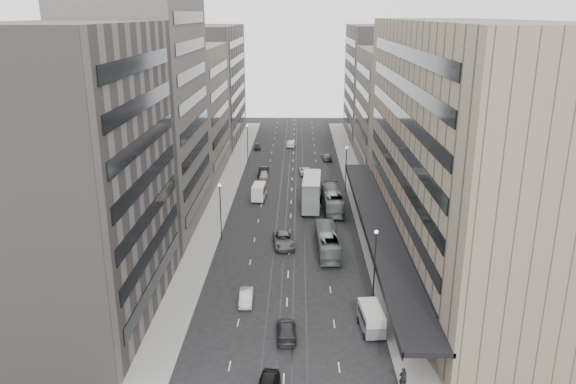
# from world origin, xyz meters

# --- Properties ---
(ground) EXTENTS (220.00, 220.00, 0.00)m
(ground) POSITION_xyz_m (0.00, 0.00, 0.00)
(ground) COLOR black
(ground) RESTS_ON ground
(sidewalk_right) EXTENTS (4.00, 125.00, 0.15)m
(sidewalk_right) POSITION_xyz_m (12.00, 37.50, 0.07)
(sidewalk_right) COLOR gray
(sidewalk_right) RESTS_ON ground
(sidewalk_left) EXTENTS (4.00, 125.00, 0.15)m
(sidewalk_left) POSITION_xyz_m (-12.00, 37.50, 0.07)
(sidewalk_left) COLOR gray
(sidewalk_left) RESTS_ON ground
(department_store) EXTENTS (19.20, 60.00, 30.00)m
(department_store) POSITION_xyz_m (21.45, 8.00, 14.95)
(department_store) COLOR #816E5E
(department_store) RESTS_ON ground
(building_right_mid) EXTENTS (15.00, 28.00, 24.00)m
(building_right_mid) POSITION_xyz_m (21.50, 52.00, 12.00)
(building_right_mid) COLOR #524D47
(building_right_mid) RESTS_ON ground
(building_right_far) EXTENTS (15.00, 32.00, 28.00)m
(building_right_far) POSITION_xyz_m (21.50, 82.00, 14.00)
(building_right_far) COLOR #615B57
(building_right_far) RESTS_ON ground
(building_left_a) EXTENTS (15.00, 28.00, 30.00)m
(building_left_a) POSITION_xyz_m (-21.50, -8.00, 15.00)
(building_left_a) COLOR #615B57
(building_left_a) RESTS_ON ground
(building_left_b) EXTENTS (15.00, 26.00, 34.00)m
(building_left_b) POSITION_xyz_m (-21.50, 19.00, 17.00)
(building_left_b) COLOR #524D47
(building_left_b) RESTS_ON ground
(building_left_c) EXTENTS (15.00, 28.00, 25.00)m
(building_left_c) POSITION_xyz_m (-21.50, 46.00, 12.50)
(building_left_c) COLOR gray
(building_left_c) RESTS_ON ground
(building_left_d) EXTENTS (15.00, 38.00, 28.00)m
(building_left_d) POSITION_xyz_m (-21.50, 79.00, 14.00)
(building_left_d) COLOR #615B57
(building_left_d) RESTS_ON ground
(lamp_right_near) EXTENTS (0.44, 0.44, 8.32)m
(lamp_right_near) POSITION_xyz_m (9.70, -5.00, 5.20)
(lamp_right_near) COLOR #262628
(lamp_right_near) RESTS_ON ground
(lamp_right_far) EXTENTS (0.44, 0.44, 8.32)m
(lamp_right_far) POSITION_xyz_m (9.70, 35.00, 5.20)
(lamp_right_far) COLOR #262628
(lamp_right_far) RESTS_ON ground
(lamp_left_near) EXTENTS (0.44, 0.44, 8.32)m
(lamp_left_near) POSITION_xyz_m (-9.70, 12.00, 5.20)
(lamp_left_near) COLOR #262628
(lamp_left_near) RESTS_ON ground
(lamp_left_far) EXTENTS (0.44, 0.44, 8.32)m
(lamp_left_far) POSITION_xyz_m (-9.70, 55.00, 5.20)
(lamp_left_far) COLOR #262628
(lamp_left_far) RESTS_ON ground
(bus_near) EXTENTS (3.13, 11.55, 3.19)m
(bus_near) POSITION_xyz_m (5.12, 8.01, 1.60)
(bus_near) COLOR slate
(bus_near) RESTS_ON ground
(bus_far) EXTENTS (3.28, 12.43, 3.44)m
(bus_far) POSITION_xyz_m (6.74, 25.16, 1.72)
(bus_far) COLOR gray
(bus_far) RESTS_ON ground
(double_decker) EXTENTS (3.50, 10.08, 5.44)m
(double_decker) POSITION_xyz_m (3.38, 25.49, 2.93)
(double_decker) COLOR slate
(double_decker) RESTS_ON ground
(vw_microbus) EXTENTS (2.52, 4.91, 2.56)m
(vw_microbus) POSITION_xyz_m (8.64, -11.71, 1.43)
(vw_microbus) COLOR slate
(vw_microbus) RESTS_ON ground
(panel_van) EXTENTS (2.46, 4.61, 2.83)m
(panel_van) POSITION_xyz_m (-5.58, 29.70, 1.56)
(panel_van) COLOR silver
(panel_van) RESTS_ON ground
(sedan_1) EXTENTS (1.58, 4.16, 1.35)m
(sedan_1) POSITION_xyz_m (-4.53, -6.23, 0.68)
(sedan_1) COLOR silver
(sedan_1) RESTS_ON ground
(sedan_2) EXTENTS (3.42, 6.38, 1.70)m
(sedan_2) POSITION_xyz_m (-0.78, 9.90, 0.85)
(sedan_2) COLOR #555557
(sedan_2) RESTS_ON ground
(sedan_3) EXTENTS (2.26, 5.03, 1.43)m
(sedan_3) POSITION_xyz_m (0.07, -13.00, 0.72)
(sedan_3) COLOR #252427
(sedan_3) RESTS_ON ground
(sedan_4) EXTENTS (1.88, 4.33, 1.45)m
(sedan_4) POSITION_xyz_m (-5.54, 43.06, 0.73)
(sedan_4) COLOR #B8B099
(sedan_4) RESTS_ON ground
(sedan_5) EXTENTS (2.01, 5.19, 1.68)m
(sedan_5) POSITION_xyz_m (-5.73, 44.94, 0.84)
(sedan_5) COLOR black
(sedan_5) RESTS_ON ground
(sedan_6) EXTENTS (2.67, 5.18, 1.40)m
(sedan_6) POSITION_xyz_m (2.55, 46.37, 0.70)
(sedan_6) COLOR silver
(sedan_6) RESTS_ON ground
(sedan_7) EXTENTS (2.41, 4.94, 1.38)m
(sedan_7) POSITION_xyz_m (7.37, 57.77, 0.69)
(sedan_7) COLOR #555557
(sedan_7) RESTS_ON ground
(sedan_8) EXTENTS (1.80, 4.02, 1.34)m
(sedan_8) POSITION_xyz_m (-8.50, 67.70, 0.67)
(sedan_8) COLOR #29292B
(sedan_8) RESTS_ON ground
(sedan_9) EXTENTS (2.31, 5.14, 1.64)m
(sedan_9) POSITION_xyz_m (-0.52, 70.29, 0.82)
(sedan_9) COLOR beige
(sedan_9) RESTS_ON ground
(pedestrian) EXTENTS (0.74, 0.52, 1.96)m
(pedestrian) POSITION_xyz_m (10.20, -21.03, 1.13)
(pedestrian) COLOR black
(pedestrian) RESTS_ON sidewalk_right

